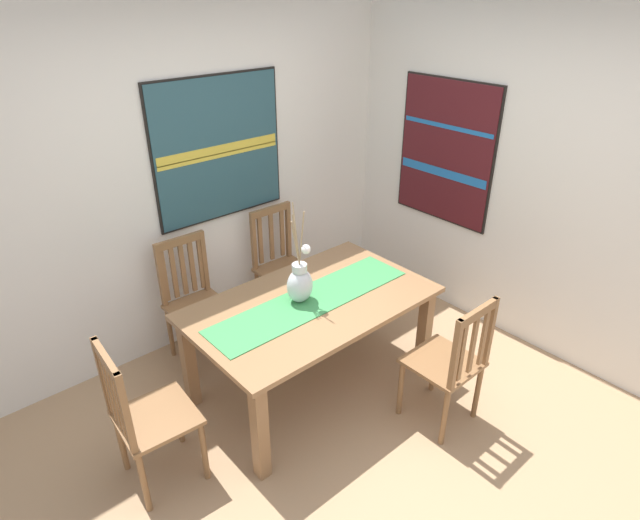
% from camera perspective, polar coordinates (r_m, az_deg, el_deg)
% --- Properties ---
extents(ground_plane, '(6.40, 6.40, 0.03)m').
position_cam_1_polar(ground_plane, '(3.62, 4.65, -19.41)').
color(ground_plane, '#A37F5B').
extents(wall_back, '(6.40, 0.12, 2.70)m').
position_cam_1_polar(wall_back, '(4.16, -13.39, 9.09)').
color(wall_back, silver).
rests_on(wall_back, ground_plane).
extents(wall_side, '(0.12, 6.40, 2.70)m').
position_cam_1_polar(wall_side, '(4.24, 23.50, 7.85)').
color(wall_side, silver).
rests_on(wall_side, ground_plane).
extents(dining_table, '(1.65, 0.98, 0.73)m').
position_cam_1_polar(dining_table, '(3.63, -0.94, -5.79)').
color(dining_table, '#8E6642').
rests_on(dining_table, ground_plane).
extents(table_runner, '(1.52, 0.36, 0.01)m').
position_cam_1_polar(table_runner, '(3.57, -0.95, -4.35)').
color(table_runner, '#388447').
rests_on(table_runner, dining_table).
extents(centerpiece_vase, '(0.18, 0.19, 0.67)m').
position_cam_1_polar(centerpiece_vase, '(3.50, -2.17, -2.46)').
color(centerpiece_vase, silver).
rests_on(centerpiece_vase, dining_table).
extents(chair_0, '(0.42, 0.42, 0.96)m').
position_cam_1_polar(chair_0, '(3.53, 13.88, -10.59)').
color(chair_0, brown).
rests_on(chair_0, ground_plane).
extents(chair_1, '(0.43, 0.43, 0.98)m').
position_cam_1_polar(chair_1, '(4.13, -13.41, -4.07)').
color(chair_1, brown).
rests_on(chair_1, ground_plane).
extents(chair_2, '(0.45, 0.45, 0.98)m').
position_cam_1_polar(chair_2, '(3.21, -18.47, -15.51)').
color(chair_2, brown).
rests_on(chair_2, ground_plane).
extents(chair_3, '(0.43, 0.43, 0.98)m').
position_cam_1_polar(chair_3, '(4.52, -4.17, -0.45)').
color(chair_3, brown).
rests_on(chair_3, ground_plane).
extents(painting_on_back_wall, '(1.09, 0.05, 1.08)m').
position_cam_1_polar(painting_on_back_wall, '(4.15, -10.87, 11.66)').
color(painting_on_back_wall, black).
extents(painting_on_side_wall, '(0.05, 0.92, 1.18)m').
position_cam_1_polar(painting_on_side_wall, '(4.59, 13.41, 11.24)').
color(painting_on_side_wall, black).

